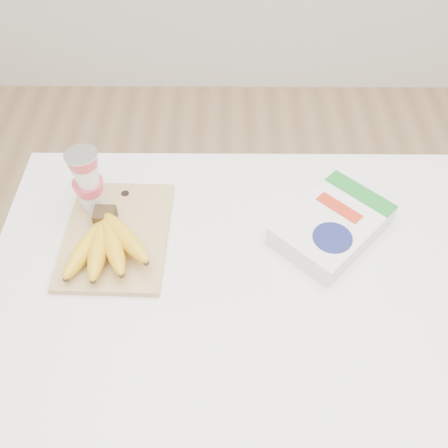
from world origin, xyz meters
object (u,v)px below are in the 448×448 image
at_px(table, 246,361).
at_px(bananas, 106,243).
at_px(cutting_board, 117,235).
at_px(yogurt_stack, 87,180).
at_px(cereal_box, 332,225).

relative_size(table, bananas, 5.58).
height_order(cutting_board, yogurt_stack, yogurt_stack).
height_order(bananas, yogurt_stack, yogurt_stack).
xyz_separation_m(cutting_board, bananas, (-0.01, -0.05, 0.04)).
height_order(cutting_board, cereal_box, cereal_box).
xyz_separation_m(table, cereal_box, (0.19, 0.12, 0.47)).
bearing_deg(table, yogurt_stack, 154.49).
relative_size(table, cutting_board, 3.65).
bearing_deg(yogurt_stack, cutting_board, -51.84).
height_order(bananas, cereal_box, bananas).
relative_size(cutting_board, cereal_box, 1.04).
bearing_deg(cereal_box, bananas, -128.82).
distance_m(cutting_board, yogurt_stack, 0.14).
distance_m(bananas, cereal_box, 0.51).
bearing_deg(cutting_board, table, -16.11).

